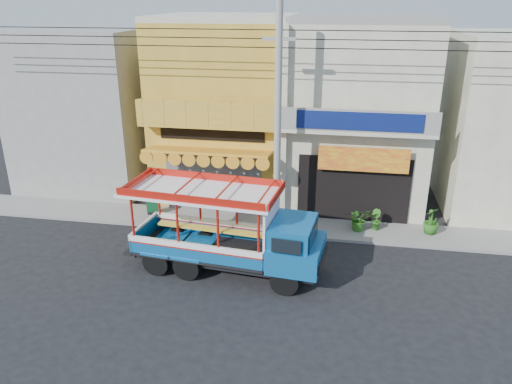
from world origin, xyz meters
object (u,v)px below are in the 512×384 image
songthaew_truck (239,233)px  green_sign (153,206)px  utility_pole (282,111)px  potted_plant_b (376,220)px  potted_plant_a (359,219)px  potted_plant_c (432,220)px

songthaew_truck → green_sign: (-4.67, 4.00, -1.03)m
utility_pole → songthaew_truck: bearing=-106.9°
green_sign → potted_plant_b: green_sign is taller
utility_pole → potted_plant_a: 5.47m
potted_plant_a → potted_plant_b: size_ratio=1.16×
songthaew_truck → utility_pole: bearing=73.1°
potted_plant_a → potted_plant_c: potted_plant_c is taller
potted_plant_a → potted_plant_b: 0.70m
utility_pole → potted_plant_b: bearing=13.3°
potted_plant_a → potted_plant_c: 2.84m
green_sign → potted_plant_b: 9.45m
potted_plant_b → potted_plant_a: bearing=79.8°
songthaew_truck → potted_plant_a: bearing=43.6°
utility_pole → potted_plant_c: utility_pole is taller
utility_pole → potted_plant_a: utility_pole is taller
utility_pole → potted_plant_b: utility_pole is taller
green_sign → potted_plant_a: size_ratio=0.92×
potted_plant_b → potted_plant_c: size_ratio=0.76×
utility_pole → potted_plant_b: (3.81, 0.90, -4.49)m
songthaew_truck → potted_plant_b: size_ratio=8.27×
utility_pole → green_sign: (-5.64, 0.78, -4.53)m
songthaew_truck → potted_plant_b: songthaew_truck is taller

